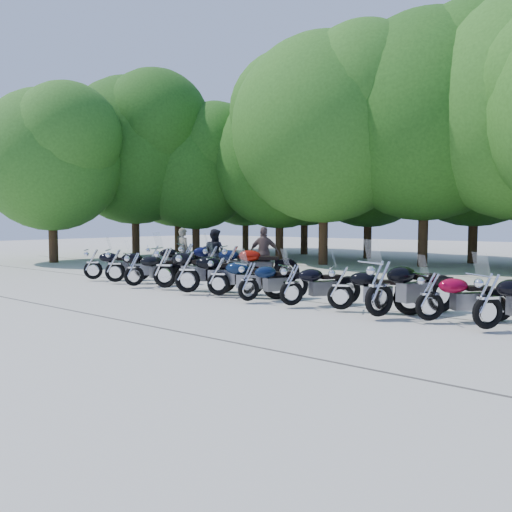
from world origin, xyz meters
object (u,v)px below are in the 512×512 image
Objects in this scene: motorcycle_7 at (292,283)px; rider_0 at (183,251)px; motorcycle_4 at (187,270)px; motorcycle_14 at (212,261)px; motorcycle_6 at (249,280)px; motorcycle_12 at (154,258)px; motorcycle_0 at (93,263)px; rider_1 at (214,254)px; rider_2 at (264,253)px; motorcycle_13 at (187,258)px; motorcycle_15 at (232,262)px; motorcycle_3 at (165,266)px; motorcycle_11 at (488,299)px; motorcycle_9 at (379,286)px; motorcycle_10 at (430,295)px; motorcycle_2 at (134,268)px; motorcycle_1 at (115,264)px; motorcycle_8 at (341,286)px; motorcycle_5 at (218,275)px.

rider_0 is (-7.54, 3.69, 0.31)m from motorcycle_7.
motorcycle_4 is 1.01× the size of motorcycle_14.
motorcycle_6 is 0.89× the size of motorcycle_12.
motorcycle_0 is 2.44m from motorcycle_12.
rider_2 is (1.67, 0.77, 0.04)m from rider_1.
motorcycle_0 is 0.87× the size of motorcycle_13.
motorcycle_12 is at bearing 15.21° from motorcycle_7.
motorcycle_15 is 1.42× the size of rider_1.
motorcycle_3 is 9.04m from motorcycle_11.
rider_2 reaches higher than motorcycle_14.
motorcycle_6 is at bearing -116.20° from motorcycle_3.
motorcycle_7 is 6.02m from motorcycle_14.
motorcycle_13 reaches higher than motorcycle_11.
motorcycle_9 is at bearing -126.94° from motorcycle_4.
motorcycle_11 is 1.23× the size of rider_0.
motorcycle_4 is 6.68m from motorcycle_10.
motorcycle_9 is 8.09m from motorcycle_14.
rider_0 is at bearing -12.38° from motorcycle_13.
motorcycle_11 is 10.02m from motorcycle_14.
rider_2 reaches higher than motorcycle_15.
motorcycle_4 is at bearing 34.35° from motorcycle_7.
motorcycle_11 is 12.65m from motorcycle_12.
motorcycle_3 is 3.21m from motorcycle_13.
motorcycle_6 is 5.57m from motorcycle_11.
motorcycle_14 reaches higher than motorcycle_2.
motorcycle_0 is at bearing 18.95° from rider_2.
motorcycle_2 is at bearing 121.02° from motorcycle_15.
rider_0 is 0.96× the size of rider_2.
motorcycle_15 is (2.97, 2.42, 0.07)m from motorcycle_1.
rider_0 is (-9.79, 3.76, 0.19)m from motorcycle_9.
rider_2 reaches higher than motorcycle_8.
motorcycle_13 reaches higher than motorcycle_6.
rider_2 is (1.28, 1.32, 0.25)m from motorcycle_14.
motorcycle_8 is 0.87× the size of motorcycle_14.
motorcycle_11 is 0.87× the size of motorcycle_13.
motorcycle_5 is 3.66m from motorcycle_8.
motorcycle_2 is 1.06× the size of motorcycle_6.
motorcycle_8 is 9.39m from rider_0.
motorcycle_1 is at bearing 11.83° from motorcycle_2.
motorcycle_9 is 6.94m from motorcycle_15.
motorcycle_11 reaches higher than motorcycle_5.
motorcycle_3 is at bearing 139.81° from rider_0.
motorcycle_15 is at bearing -22.49° from motorcycle_4.
rider_0 reaches higher than motorcycle_5.
motorcycle_2 is 1.06× the size of motorcycle_10.
motorcycle_0 is 1.01× the size of motorcycle_5.
rider_0 is (-0.42, 3.49, 0.25)m from motorcycle_1.
motorcycle_1 reaches higher than motorcycle_10.
motorcycle_0 is 0.89× the size of motorcycle_9.
motorcycle_12 is at bearing 10.22° from motorcycle_9.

